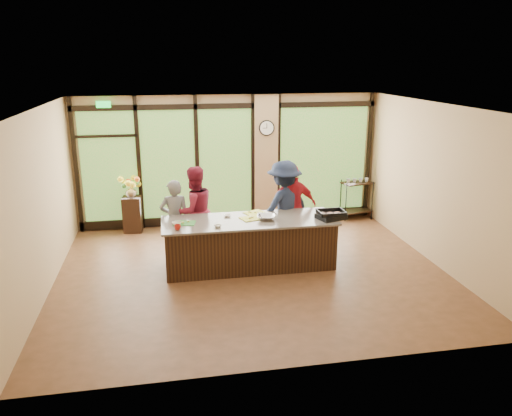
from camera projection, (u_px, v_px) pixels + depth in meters
name	position (u px, v px, depth m)	size (l,w,h in m)	color
floor	(252.00, 272.00, 9.16)	(7.00, 7.00, 0.00)	#4F321B
ceiling	(252.00, 106.00, 8.30)	(7.00, 7.00, 0.00)	white
back_wall	(229.00, 161.00, 11.56)	(7.00, 7.00, 0.00)	tan
left_wall	(41.00, 204.00, 8.12)	(6.00, 6.00, 0.00)	tan
right_wall	(436.00, 185.00, 9.34)	(6.00, 6.00, 0.00)	tan
window_wall	(237.00, 165.00, 11.57)	(6.90, 0.12, 3.00)	tan
island_base	(249.00, 244.00, 9.32)	(3.10, 1.00, 0.88)	black
countertop	(249.00, 221.00, 9.18)	(3.20, 1.10, 0.04)	gray
wall_clock	(267.00, 128.00, 11.36)	(0.36, 0.04, 0.36)	black
cook_left	(175.00, 219.00, 9.62)	(0.57, 0.38, 1.58)	slate
cook_midleft	(194.00, 211.00, 9.79)	(0.87, 0.68, 1.79)	maroon
cook_midright	(293.00, 208.00, 10.04)	(1.04, 0.43, 1.77)	#AB1A25
cook_right	(284.00, 206.00, 9.99)	(1.20, 0.69, 1.85)	#1A233A
roasting_pan	(331.00, 216.00, 9.23)	(0.49, 0.38, 0.09)	black
mixing_bowl	(266.00, 217.00, 9.18)	(0.34, 0.34, 0.08)	silver
cutting_board_left	(184.00, 223.00, 8.96)	(0.38, 0.29, 0.01)	#317E2E
cutting_board_center	(254.00, 213.00, 9.58)	(0.38, 0.28, 0.01)	gold
cutting_board_right	(252.00, 218.00, 9.24)	(0.41, 0.31, 0.01)	gold
prep_bowl_near	(177.00, 223.00, 8.88)	(0.17, 0.17, 0.05)	white
prep_bowl_mid	(218.00, 226.00, 8.77)	(0.13, 0.13, 0.04)	white
prep_bowl_far	(227.00, 216.00, 9.36)	(0.13, 0.13, 0.03)	white
red_ramekin	(178.00, 227.00, 8.63)	(0.11, 0.11, 0.09)	#AE1B11
flower_stand	(133.00, 214.00, 11.24)	(0.40, 0.40, 0.81)	black
flower_vase	(131.00, 191.00, 11.09)	(0.25, 0.25, 0.26)	olive
bar_cart	(357.00, 194.00, 12.11)	(0.81, 0.58, 1.00)	black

